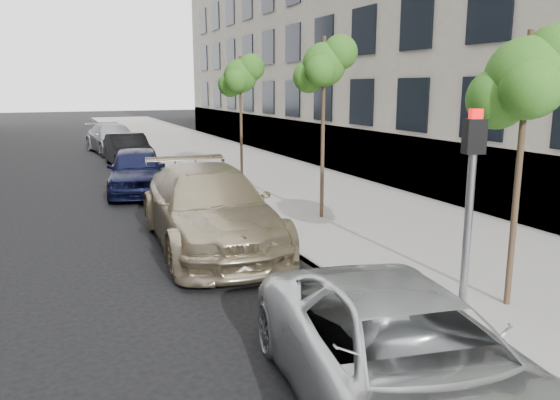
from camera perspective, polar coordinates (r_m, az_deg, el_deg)
sidewalk at (r=29.92m, az=-8.02°, el=4.95°), size 6.40×72.00×0.14m
curb at (r=29.27m, az=-13.95°, el=4.57°), size 0.15×72.00×0.14m
tree_near at (r=9.10m, az=24.50°, el=11.46°), size 1.61×1.41×4.36m
tree_mid at (r=14.34m, az=4.70°, el=13.86°), size 1.51×1.31×4.73m
tree_far at (r=20.32m, az=-4.09°, el=12.79°), size 1.59×1.39×4.60m
signal_pole at (r=7.13m, az=19.17°, el=-0.66°), size 0.28×0.24×3.19m
minivan at (r=6.21m, az=13.11°, el=-16.15°), size 3.15×5.43×1.42m
suv at (r=12.43m, az=-7.41°, el=-0.81°), size 2.85×6.29×1.79m
sedan_blue at (r=19.15m, az=-14.72°, el=3.01°), size 2.58×4.86×1.58m
sedan_black at (r=25.72m, az=-15.60°, el=5.02°), size 1.78×4.56×1.48m
sedan_rear at (r=31.34m, az=-17.04°, el=6.17°), size 2.87×5.63×1.56m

